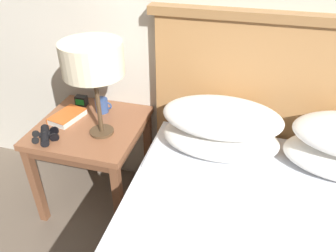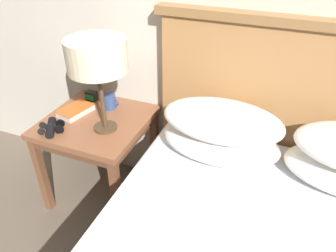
{
  "view_description": "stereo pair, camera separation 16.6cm",
  "coord_description": "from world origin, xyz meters",
  "px_view_note": "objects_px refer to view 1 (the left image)",
  "views": [
    {
      "loc": [
        0.2,
        -0.74,
        1.59
      ],
      "look_at": [
        -0.17,
        0.6,
        0.68
      ],
      "focal_mm": 35.0,
      "sensor_mm": 36.0,
      "label": 1
    },
    {
      "loc": [
        0.36,
        -0.69,
        1.59
      ],
      "look_at": [
        -0.17,
        0.6,
        0.68
      ],
      "focal_mm": 35.0,
      "sensor_mm": 36.0,
      "label": 2
    }
  ],
  "objects_px": {
    "binoculars_pair": "(45,135)",
    "alarm_clock": "(81,101)",
    "book_on_nightstand": "(67,116)",
    "table_lamp": "(92,60)",
    "coffee_mug": "(102,105)",
    "nightstand": "(92,135)"
  },
  "relations": [
    {
      "from": "nightstand",
      "to": "alarm_clock",
      "type": "height_order",
      "value": "alarm_clock"
    },
    {
      "from": "nightstand",
      "to": "coffee_mug",
      "type": "height_order",
      "value": "coffee_mug"
    },
    {
      "from": "nightstand",
      "to": "coffee_mug",
      "type": "xyz_separation_m",
      "value": [
        0.01,
        0.15,
        0.12
      ]
    },
    {
      "from": "table_lamp",
      "to": "binoculars_pair",
      "type": "relative_size",
      "value": 3.23
    },
    {
      "from": "binoculars_pair",
      "to": "alarm_clock",
      "type": "relative_size",
      "value": 2.25
    },
    {
      "from": "alarm_clock",
      "to": "coffee_mug",
      "type": "bearing_deg",
      "value": -14.83
    },
    {
      "from": "binoculars_pair",
      "to": "alarm_clock",
      "type": "bearing_deg",
      "value": 88.56
    },
    {
      "from": "table_lamp",
      "to": "binoculars_pair",
      "type": "xyz_separation_m",
      "value": [
        -0.26,
        -0.13,
        -0.39
      ]
    },
    {
      "from": "alarm_clock",
      "to": "binoculars_pair",
      "type": "bearing_deg",
      "value": -91.44
    },
    {
      "from": "coffee_mug",
      "to": "book_on_nightstand",
      "type": "bearing_deg",
      "value": -141.13
    },
    {
      "from": "coffee_mug",
      "to": "alarm_clock",
      "type": "relative_size",
      "value": 1.47
    },
    {
      "from": "binoculars_pair",
      "to": "coffee_mug",
      "type": "height_order",
      "value": "coffee_mug"
    },
    {
      "from": "book_on_nightstand",
      "to": "binoculars_pair",
      "type": "distance_m",
      "value": 0.21
    },
    {
      "from": "book_on_nightstand",
      "to": "binoculars_pair",
      "type": "height_order",
      "value": "binoculars_pair"
    },
    {
      "from": "table_lamp",
      "to": "alarm_clock",
      "type": "distance_m",
      "value": 0.53
    },
    {
      "from": "binoculars_pair",
      "to": "alarm_clock",
      "type": "xyz_separation_m",
      "value": [
        0.01,
        0.38,
        0.01
      ]
    },
    {
      "from": "book_on_nightstand",
      "to": "alarm_clock",
      "type": "height_order",
      "value": "alarm_clock"
    },
    {
      "from": "table_lamp",
      "to": "alarm_clock",
      "type": "bearing_deg",
      "value": 135.19
    },
    {
      "from": "table_lamp",
      "to": "alarm_clock",
      "type": "height_order",
      "value": "table_lamp"
    },
    {
      "from": "nightstand",
      "to": "alarm_clock",
      "type": "relative_size",
      "value": 8.29
    },
    {
      "from": "nightstand",
      "to": "book_on_nightstand",
      "type": "xyz_separation_m",
      "value": [
        -0.15,
        0.02,
        0.1
      ]
    },
    {
      "from": "table_lamp",
      "to": "coffee_mug",
      "type": "distance_m",
      "value": 0.44
    }
  ]
}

